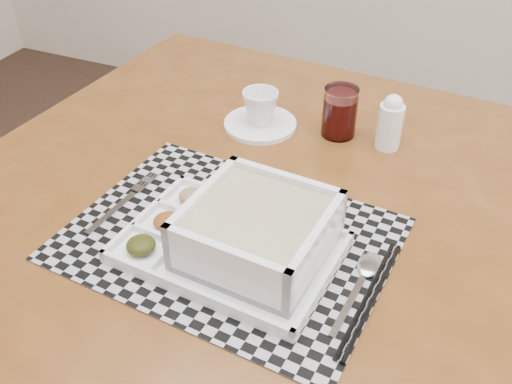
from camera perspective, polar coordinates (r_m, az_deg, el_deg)
dining_table at (r=1.03m, az=0.53°, el=-4.84°), size 1.21×1.21×0.84m
placemat at (r=0.90m, az=-2.73°, el=-4.68°), size 0.53×0.41×0.00m
serving_tray at (r=0.85m, az=-0.68°, el=-4.44°), size 0.34×0.25×0.09m
fork at (r=1.00m, az=-13.04°, el=-0.81°), size 0.03×0.19×0.00m
spoon at (r=0.86m, az=10.99°, el=-7.71°), size 0.04×0.18×0.01m
chopsticks at (r=0.82m, az=11.33°, el=-10.32°), size 0.04×0.24×0.01m
saucer at (r=1.18m, az=0.42°, el=6.80°), size 0.15×0.15×0.01m
cup at (r=1.16m, az=0.43°, el=8.48°), size 0.09×0.09×0.07m
juice_glass at (r=1.15m, az=8.36°, el=7.75°), size 0.07×0.07×0.10m
creamer_bottle at (r=1.12m, az=13.27°, el=6.78°), size 0.05×0.05×0.11m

